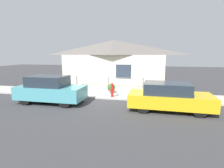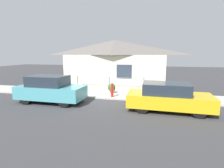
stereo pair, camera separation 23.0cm
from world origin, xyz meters
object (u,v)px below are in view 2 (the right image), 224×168
Objects in this scene: car_right at (168,97)px; fire_hydrant at (112,90)px; car_left at (50,89)px; potted_plant_near_hydrant at (112,88)px.

car_right is 4.51× the size of fire_hydrant.
car_right is (6.28, 0.00, -0.08)m from car_left.
car_right reaches higher than fire_hydrant.
car_left is 0.95× the size of car_right.
potted_plant_near_hydrant is (-3.40, 2.63, -0.20)m from car_right.
car_left reaches higher than fire_hydrant.
car_right reaches higher than potted_plant_near_hydrant.
car_left is 4.29× the size of fire_hydrant.
car_right is 6.08× the size of potted_plant_near_hydrant.
potted_plant_near_hydrant is at bearing 105.36° from fire_hydrant.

